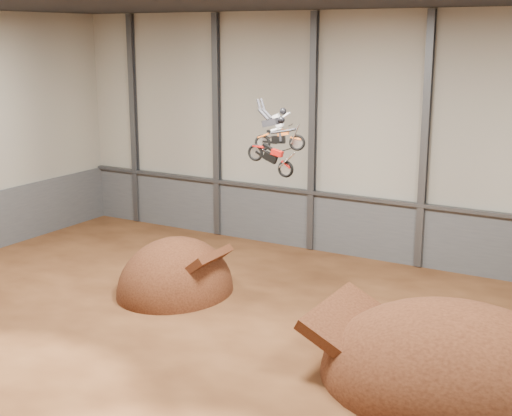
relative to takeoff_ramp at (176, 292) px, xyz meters
The scene contains 12 objects.
floor 7.68m from the takeoff_ramp, 38.25° to the right, with size 40.00×40.00×0.00m, color #462512.
back_wall 13.80m from the takeoff_ramp, 59.54° to the left, with size 40.00×0.10×14.00m, color #A8A495.
lower_band_back 11.93m from the takeoff_ramp, 59.29° to the left, with size 39.80×0.18×3.50m, color #53565B.
steel_rail 12.20m from the takeoff_ramp, 58.91° to the left, with size 39.80×0.35×0.20m, color #47494F.
steel_column_0 16.22m from the takeoff_ramp, 136.64° to the left, with size 0.40×0.36×13.90m, color #47494F.
steel_column_1 12.87m from the takeoff_ramp, 111.57° to the left, with size 0.40×0.36×13.90m, color #47494F.
steel_column_2 12.54m from the takeoff_ramp, 74.99° to the left, with size 0.40×0.36×13.90m, color #47494F.
steel_column_3 15.41m from the takeoff_ramp, 47.03° to the left, with size 0.40×0.36×13.90m, color #47494F.
takeoff_ramp is the anchor object (origin of this frame).
landing_ramp 14.96m from the takeoff_ramp, 10.14° to the right, with size 10.15×8.98×5.85m, color #35180D.
fmx_rider_a 10.29m from the takeoff_ramp, ahead, with size 2.29×0.87×2.07m, color orange, non-canonical shape.
fmx_rider_b 10.21m from the takeoff_ramp, ahead, with size 3.07×0.88×2.63m, color #B6140F, non-canonical shape.
Camera 1 is at (14.48, -22.61, 12.63)m, focal length 50.00 mm.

